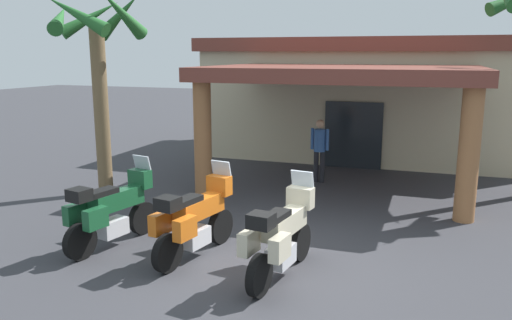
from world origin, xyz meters
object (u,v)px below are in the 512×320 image
(pedestrian, at_px, (320,146))
(motorcycle_orange, at_px, (194,220))
(motorcycle_green, at_px, (111,211))
(motorcycle_cream, at_px, (281,236))
(motel_building, at_px, (364,96))
(palm_tree_roadside, at_px, (97,50))

(pedestrian, bearing_deg, motorcycle_orange, -2.33)
(motorcycle_green, distance_m, pedestrian, 6.68)
(motorcycle_green, bearing_deg, pedestrian, -10.69)
(motorcycle_cream, xyz_separation_m, pedestrian, (-0.94, 6.39, 0.34))
(motel_building, height_order, palm_tree_roadside, palm_tree_roadside)
(motel_building, height_order, motorcycle_cream, motel_building)
(pedestrian, distance_m, palm_tree_roadside, 6.40)
(motel_building, distance_m, motorcycle_cream, 11.01)
(motorcycle_green, xyz_separation_m, motorcycle_cream, (3.39, -0.18, 0.00))
(motorcycle_cream, bearing_deg, motorcycle_orange, 87.86)
(motorcycle_green, bearing_deg, motel_building, -4.43)
(motorcycle_orange, distance_m, pedestrian, 6.17)
(motorcycle_cream, relative_size, palm_tree_roadside, 0.43)
(motorcycle_orange, bearing_deg, palm_tree_roadside, 63.95)
(motorcycle_cream, bearing_deg, motel_building, 9.43)
(motorcycle_green, bearing_deg, palm_tree_roadside, 49.72)
(motorcycle_green, height_order, pedestrian, pedestrian)
(pedestrian, bearing_deg, motorcycle_cream, 13.05)
(motorcycle_orange, xyz_separation_m, pedestrian, (0.75, 6.12, 0.34))
(palm_tree_roadside, bearing_deg, motel_building, 54.44)
(motorcycle_cream, relative_size, pedestrian, 1.24)
(motorcycle_green, distance_m, motorcycle_orange, 1.70)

